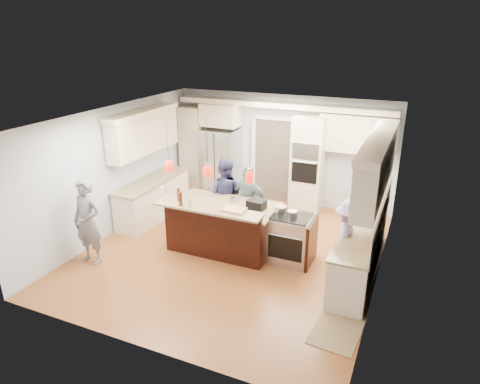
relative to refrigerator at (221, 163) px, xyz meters
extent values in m
plane|color=#A25C2C|center=(1.55, -2.64, -0.90)|extent=(6.00, 6.00, 0.00)
cube|color=#B2BCC6|center=(1.55, 0.36, 0.45)|extent=(5.50, 0.04, 2.70)
cube|color=#B2BCC6|center=(1.55, -5.64, 0.45)|extent=(5.50, 0.04, 2.70)
cube|color=#B2BCC6|center=(-1.20, -2.64, 0.45)|extent=(0.04, 6.00, 2.70)
cube|color=#B2BCC6|center=(4.30, -2.64, 0.45)|extent=(0.04, 6.00, 2.70)
cube|color=white|center=(1.55, -2.64, 1.80)|extent=(5.50, 6.00, 0.04)
cube|color=#B7B7BC|center=(0.00, 0.00, 0.00)|extent=(0.90, 0.70, 1.80)
cube|color=beige|center=(2.30, 0.03, 0.25)|extent=(0.72, 0.64, 2.30)
cube|color=black|center=(2.30, -0.30, 0.65)|extent=(0.60, 0.02, 0.35)
cube|color=black|center=(2.30, -0.30, 0.15)|extent=(0.60, 0.02, 0.50)
cylinder|color=#B7B7BC|center=(2.30, -0.33, 0.40)|extent=(0.55, 0.02, 0.02)
cube|color=beige|center=(-0.80, 0.06, 0.25)|extent=(0.60, 0.58, 2.30)
cube|color=beige|center=(0.00, 0.06, 1.25)|extent=(0.95, 0.58, 0.55)
cube|color=beige|center=(3.35, 0.18, 1.05)|extent=(1.70, 0.35, 0.85)
cube|color=beige|center=(1.55, 0.16, 1.58)|extent=(5.30, 0.38, 0.12)
cube|color=#4C443A|center=(1.30, 0.35, 0.15)|extent=(0.90, 0.06, 2.10)
cube|color=white|center=(1.30, 0.31, 1.23)|extent=(1.04, 0.06, 0.10)
cube|color=beige|center=(3.95, -2.34, -0.46)|extent=(0.60, 3.00, 0.88)
cube|color=tan|center=(3.95, -2.34, 0.00)|extent=(0.64, 3.05, 0.04)
cube|color=beige|center=(4.07, -2.34, 1.08)|extent=(0.35, 3.00, 0.85)
cube|color=beige|center=(4.06, -2.34, 1.56)|extent=(0.37, 3.10, 0.10)
cube|color=beige|center=(-0.85, -1.84, -0.46)|extent=(0.60, 2.20, 0.88)
cube|color=tan|center=(-0.85, -1.84, 0.00)|extent=(0.64, 2.25, 0.04)
cube|color=beige|center=(-0.97, -1.84, 1.08)|extent=(0.35, 2.20, 0.85)
cube|color=beige|center=(-0.96, -1.84, 1.56)|extent=(0.37, 2.30, 0.10)
cube|color=black|center=(1.30, -2.49, -0.46)|extent=(2.00, 1.00, 0.88)
cube|color=tan|center=(1.30, -2.49, 0.00)|extent=(2.10, 1.10, 0.04)
cube|color=black|center=(1.30, -3.05, -0.36)|extent=(2.00, 0.12, 1.08)
cube|color=tan|center=(1.30, -3.19, 0.20)|extent=(2.10, 0.42, 0.04)
cube|color=black|center=(1.96, -2.43, 0.11)|extent=(0.36, 0.30, 0.18)
cube|color=#B7B7BC|center=(2.68, -2.49, -0.45)|extent=(0.76, 0.66, 0.90)
cube|color=black|center=(2.68, -2.83, -0.50)|extent=(0.65, 0.01, 0.45)
cube|color=black|center=(2.68, -2.49, 0.01)|extent=(0.72, 0.59, 0.02)
cube|color=black|center=(3.09, -2.49, -0.46)|extent=(0.06, 0.71, 0.88)
cylinder|color=black|center=(0.50, -3.15, 1.43)|extent=(0.01, 0.01, 0.75)
ellipsoid|color=red|center=(0.50, -3.15, 0.90)|extent=(0.15, 0.15, 0.26)
cylinder|color=black|center=(1.30, -3.15, 1.43)|extent=(0.01, 0.01, 0.75)
ellipsoid|color=red|center=(1.30, -3.15, 0.90)|extent=(0.15, 0.15, 0.26)
cylinder|color=black|center=(2.10, -3.15, 1.43)|extent=(0.01, 0.01, 0.75)
ellipsoid|color=red|center=(2.10, -3.15, 0.90)|extent=(0.15, 0.15, 0.26)
imported|color=slate|center=(-0.75, -4.06, -0.08)|extent=(0.61, 0.42, 1.65)
imported|color=navy|center=(0.97, -1.79, -0.08)|extent=(0.82, 0.65, 1.63)
imported|color=slate|center=(1.53, -1.79, -0.13)|extent=(0.93, 0.47, 1.54)
imported|color=#A697CC|center=(3.80, -2.75, -0.14)|extent=(0.60, 1.00, 1.51)
cube|color=#91784F|center=(3.95, -4.20, -0.89)|extent=(0.74, 1.02, 0.01)
cylinder|color=silver|center=(0.35, -3.20, 0.35)|extent=(0.07, 0.07, 0.27)
cylinder|color=#411F0B|center=(0.64, -3.10, 0.34)|extent=(0.08, 0.08, 0.25)
cylinder|color=#411F0B|center=(0.81, -3.30, 0.35)|extent=(0.07, 0.07, 0.27)
cylinder|color=#411F0B|center=(0.65, -3.11, 0.35)|extent=(0.08, 0.08, 0.25)
cylinder|color=#B7B7BC|center=(0.99, -3.28, 0.27)|extent=(0.07, 0.07, 0.10)
cube|color=tan|center=(1.79, -3.11, 0.24)|extent=(0.42, 0.30, 0.03)
cylinder|color=#B7B7BC|center=(2.44, -2.42, 0.09)|extent=(0.22, 0.22, 0.13)
cylinder|color=#B7B7BC|center=(2.69, -2.47, 0.07)|extent=(0.19, 0.19, 0.10)
camera|label=1|loc=(4.70, -9.49, 3.27)|focal=32.00mm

